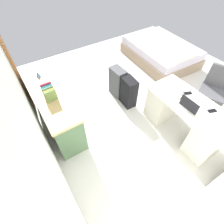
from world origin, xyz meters
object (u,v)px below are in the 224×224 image
desk (185,118)px  cell_phone_by_mouse (188,93)px  credenza (53,107)px  computer_mouse (178,97)px  bed (161,52)px  suitcase_spare_grey (118,82)px  cell_phone_near_laptop (212,111)px  figurine_small (38,74)px  suitcase_black (128,92)px  office_chair (212,93)px  laptop (190,106)px

desk → cell_phone_by_mouse: size_ratio=10.60×
credenza → computer_mouse: 2.19m
credenza → computer_mouse: credenza is taller
bed → suitcase_spare_grey: bearing=106.3°
cell_phone_near_laptop → figurine_small: 2.95m
bed → cell_phone_near_laptop: (-2.28, 1.26, 0.49)m
suitcase_black → cell_phone_by_mouse: bearing=-146.8°
desk → credenza: credenza is taller
desk → computer_mouse: bearing=16.7°
office_chair → suitcase_spare_grey: office_chair is taller
laptop → cell_phone_near_laptop: 0.34m
desk → cell_phone_by_mouse: 0.43m
credenza → figurine_small: size_ratio=16.36×
desk → laptop: size_ratio=4.64×
desk → suitcase_spare_grey: desk is taller
desk → computer_mouse: 0.43m
computer_mouse → cell_phone_by_mouse: computer_mouse is taller
bed → cell_phone_by_mouse: bearing=145.1°
office_chair → cell_phone_near_laptop: (-0.39, 0.76, 0.31)m
office_chair → bed: office_chair is taller
suitcase_spare_grey → cell_phone_by_mouse: size_ratio=4.88×
bed → credenza: bearing=99.4°
cell_phone_by_mouse → computer_mouse: bearing=105.2°
bed → laptop: size_ratio=6.35×
credenza → computer_mouse: size_ratio=18.00×
credenza → bed: credenza is taller
office_chair → figurine_small: (1.80, 2.73, 0.43)m
laptop → computer_mouse: bearing=-8.9°
desk → figurine_small: (1.92, 1.83, 0.47)m
suitcase_spare_grey → cell_phone_by_mouse: bearing=-159.2°
laptop → figurine_small: laptop is taller
computer_mouse → figurine_small: figurine_small is taller
cell_phone_near_laptop → cell_phone_by_mouse: (0.47, -0.00, 0.00)m
bed → suitcase_spare_grey: (-0.53, 1.80, 0.09)m
figurine_small → laptop: bearing=-138.7°
desk → suitcase_black: desk is taller
computer_mouse → cell_phone_near_laptop: (-0.49, -0.20, -0.01)m
bed → suitcase_black: 1.99m
credenza → suitcase_spare_grey: (0.01, -1.42, -0.07)m
office_chair → laptop: office_chair is taller
computer_mouse → cell_phone_near_laptop: bearing=-157.8°
desk → suitcase_spare_grey: 1.53m
credenza → suitcase_spare_grey: 1.43m
office_chair → laptop: 1.08m
office_chair → cell_phone_near_laptop: size_ratio=6.91×
office_chair → cell_phone_by_mouse: bearing=84.1°
desk → office_chair: size_ratio=1.53×
bed → cell_phone_near_laptop: 2.65m
computer_mouse → figurine_small: 2.45m
cell_phone_near_laptop → credenza: bearing=69.7°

